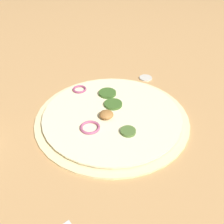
% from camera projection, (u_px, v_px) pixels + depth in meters
% --- Properties ---
extents(ground_plane, '(3.00, 3.00, 0.00)m').
position_uv_depth(ground_plane, '(112.00, 118.00, 0.62)').
color(ground_plane, tan).
extents(pizza, '(0.36, 0.36, 0.03)m').
position_uv_depth(pizza, '(112.00, 116.00, 0.62)').
color(pizza, beige).
rests_on(pizza, ground_plane).
extents(loose_cap, '(0.04, 0.04, 0.01)m').
position_uv_depth(loose_cap, '(146.00, 77.00, 0.77)').
color(loose_cap, beige).
rests_on(loose_cap, ground_plane).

